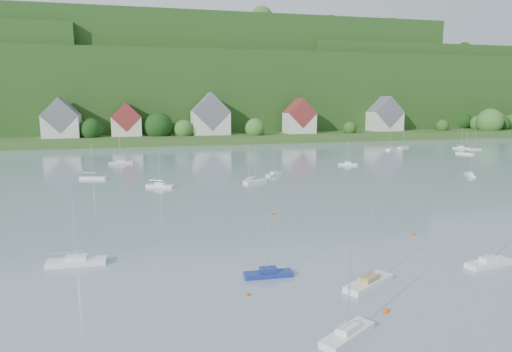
% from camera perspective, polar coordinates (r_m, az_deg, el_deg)
% --- Properties ---
extents(far_shore_strip, '(600.00, 60.00, 3.00)m').
position_cam_1_polar(far_shore_strip, '(208.75, -7.61, 5.08)').
color(far_shore_strip, '#2E5720').
rests_on(far_shore_strip, ground).
extents(forested_ridge, '(620.00, 181.22, 69.89)m').
position_cam_1_polar(forested_ridge, '(276.36, -9.26, 10.63)').
color(forested_ridge, '#1A3C13').
rests_on(forested_ridge, ground).
extents(village_building_0, '(14.00, 10.40, 16.00)m').
position_cam_1_polar(village_building_0, '(196.60, -23.46, 6.40)').
color(village_building_0, silver).
rests_on(village_building_0, far_shore_strip).
extents(village_building_1, '(12.00, 9.36, 14.00)m').
position_cam_1_polar(village_building_1, '(196.14, -16.09, 6.60)').
color(village_building_1, silver).
rests_on(village_building_1, far_shore_strip).
extents(village_building_2, '(16.00, 11.44, 18.00)m').
position_cam_1_polar(village_building_2, '(196.95, -5.82, 7.39)').
color(village_building_2, silver).
rests_on(village_building_2, far_shore_strip).
extents(village_building_3, '(13.00, 10.40, 15.50)m').
position_cam_1_polar(village_building_3, '(204.62, 5.51, 7.25)').
color(village_building_3, silver).
rests_on(village_building_3, far_shore_strip).
extents(village_building_4, '(15.00, 10.40, 16.50)m').
position_cam_1_polar(village_building_4, '(227.09, 16.03, 7.21)').
color(village_building_4, silver).
rests_on(village_building_4, far_shore_strip).
extents(near_sailboat_0, '(5.62, 4.32, 7.61)m').
position_cam_1_polar(near_sailboat_0, '(38.13, 11.53, -18.94)').
color(near_sailboat_0, white).
rests_on(near_sailboat_0, ground).
extents(near_sailboat_1, '(5.23, 1.67, 6.98)m').
position_cam_1_polar(near_sailboat_1, '(48.62, 1.56, -12.20)').
color(near_sailboat_1, navy).
rests_on(near_sailboat_1, ground).
extents(near_sailboat_2, '(6.40, 4.69, 8.58)m').
position_cam_1_polar(near_sailboat_2, '(47.68, 14.09, -12.91)').
color(near_sailboat_2, white).
rests_on(near_sailboat_2, ground).
extents(near_sailboat_3, '(6.01, 2.65, 7.85)m').
position_cam_1_polar(near_sailboat_3, '(57.73, 27.39, -9.70)').
color(near_sailboat_3, white).
rests_on(near_sailboat_3, ground).
extents(near_sailboat_6, '(6.53, 2.08, 8.73)m').
position_cam_1_polar(near_sailboat_6, '(55.62, -21.79, -9.98)').
color(near_sailboat_6, white).
rests_on(near_sailboat_6, ground).
extents(mooring_buoy_0, '(0.50, 0.50, 0.50)m').
position_cam_1_polar(mooring_buoy_0, '(43.02, 16.17, -16.27)').
color(mooring_buoy_0, '#E85600').
rests_on(mooring_buoy_0, ground).
extents(mooring_buoy_2, '(0.47, 0.47, 0.47)m').
position_cam_1_polar(mooring_buoy_2, '(66.24, 19.34, -7.07)').
color(mooring_buoy_2, '#E85600').
rests_on(mooring_buoy_2, ground).
extents(mooring_buoy_3, '(0.46, 0.46, 0.46)m').
position_cam_1_polar(mooring_buoy_3, '(73.15, 2.10, -4.92)').
color(mooring_buoy_3, '#E85600').
rests_on(mooring_buoy_3, ground).
extents(mooring_buoy_5, '(0.38, 0.38, 0.38)m').
position_cam_1_polar(mooring_buoy_5, '(44.57, -1.05, -14.90)').
color(mooring_buoy_5, '#E85600').
rests_on(mooring_buoy_5, ground).
extents(far_sailboat_cluster, '(188.04, 67.36, 8.71)m').
position_cam_1_polar(far_sailboat_cluster, '(129.72, 0.97, 1.77)').
color(far_sailboat_cluster, white).
rests_on(far_sailboat_cluster, ground).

